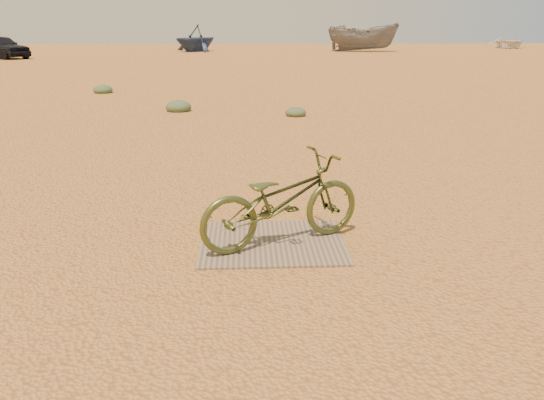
{
  "coord_description": "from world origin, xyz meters",
  "views": [
    {
      "loc": [
        -0.7,
        -4.41,
        2.12
      ],
      "look_at": [
        -0.45,
        0.57,
        0.47
      ],
      "focal_mm": 35.0,
      "sensor_mm": 36.0,
      "label": 1
    }
  ],
  "objects_px": {
    "plywood_board": "(272,242)",
    "bicycle": "(282,200)",
    "boat_far_left": "(195,38)",
    "car": "(1,47)",
    "boat_far_right": "(509,42)",
    "boat_mid_right": "(363,37)"
  },
  "relations": [
    {
      "from": "plywood_board",
      "to": "bicycle",
      "type": "xyz_separation_m",
      "value": [
        0.1,
        -0.04,
        0.47
      ]
    },
    {
      "from": "car",
      "to": "boat_far_left",
      "type": "relative_size",
      "value": 1.07
    },
    {
      "from": "plywood_board",
      "to": "car",
      "type": "height_order",
      "value": "car"
    },
    {
      "from": "plywood_board",
      "to": "boat_far_left",
      "type": "relative_size",
      "value": 0.36
    },
    {
      "from": "boat_mid_right",
      "to": "boat_far_right",
      "type": "bearing_deg",
      "value": -60.45
    },
    {
      "from": "boat_far_right",
      "to": "plywood_board",
      "type": "bearing_deg",
      "value": -98.56
    },
    {
      "from": "car",
      "to": "boat_far_left",
      "type": "xyz_separation_m",
      "value": [
        11.92,
        8.96,
        0.33
      ]
    },
    {
      "from": "bicycle",
      "to": "boat_far_right",
      "type": "distance_m",
      "value": 52.68
    },
    {
      "from": "bicycle",
      "to": "boat_mid_right",
      "type": "distance_m",
      "value": 41.37
    },
    {
      "from": "car",
      "to": "boat_far_right",
      "type": "bearing_deg",
      "value": -36.98
    },
    {
      "from": "plywood_board",
      "to": "boat_far_right",
      "type": "bearing_deg",
      "value": 61.77
    },
    {
      "from": "car",
      "to": "boat_far_right",
      "type": "height_order",
      "value": "car"
    },
    {
      "from": "plywood_board",
      "to": "bicycle",
      "type": "relative_size",
      "value": 0.84
    },
    {
      "from": "boat_far_right",
      "to": "bicycle",
      "type": "bearing_deg",
      "value": -98.44
    },
    {
      "from": "boat_far_left",
      "to": "car",
      "type": "bearing_deg",
      "value": -100.32
    },
    {
      "from": "car",
      "to": "boat_mid_right",
      "type": "xyz_separation_m",
      "value": [
        25.72,
        8.34,
        0.37
      ]
    },
    {
      "from": "plywood_board",
      "to": "boat_far_left",
      "type": "bearing_deg",
      "value": 95.97
    },
    {
      "from": "car",
      "to": "boat_far_right",
      "type": "xyz_separation_m",
      "value": [
        41.11,
        14.52,
        -0.22
      ]
    },
    {
      "from": "car",
      "to": "boat_mid_right",
      "type": "distance_m",
      "value": 27.04
    },
    {
      "from": "bicycle",
      "to": "plywood_board",
      "type": "bearing_deg",
      "value": 40.99
    },
    {
      "from": "bicycle",
      "to": "boat_far_left",
      "type": "bearing_deg",
      "value": -17.9
    },
    {
      "from": "boat_mid_right",
      "to": "boat_far_left",
      "type": "bearing_deg",
      "value": 95.09
    }
  ]
}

